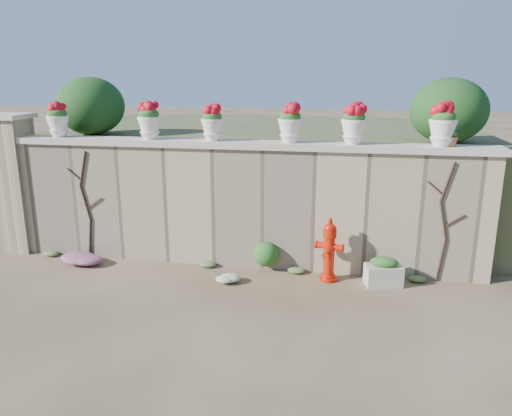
% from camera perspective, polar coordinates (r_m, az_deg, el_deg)
% --- Properties ---
extents(ground, '(80.00, 80.00, 0.00)m').
position_cam_1_polar(ground, '(7.07, -4.89, -11.49)').
color(ground, '#4B3C25').
rests_on(ground, ground).
extents(stone_wall, '(8.00, 0.40, 2.00)m').
position_cam_1_polar(stone_wall, '(8.36, -1.84, 0.13)').
color(stone_wall, tan).
rests_on(stone_wall, ground).
extents(wall_cap, '(8.10, 0.52, 0.10)m').
position_cam_1_polar(wall_cap, '(8.15, -1.91, 7.28)').
color(wall_cap, beige).
rests_on(wall_cap, stone_wall).
extents(gate_pillar, '(0.72, 0.72, 2.48)m').
position_cam_1_polar(gate_pillar, '(10.01, -25.80, 2.64)').
color(gate_pillar, tan).
rests_on(gate_pillar, ground).
extents(raised_fill, '(9.00, 6.00, 2.00)m').
position_cam_1_polar(raised_fill, '(11.43, 1.53, 4.24)').
color(raised_fill, '#384C23').
rests_on(raised_fill, ground).
extents(back_shrub_left, '(1.30, 1.30, 1.10)m').
position_cam_1_polar(back_shrub_left, '(10.35, -18.38, 11.00)').
color(back_shrub_left, '#143814').
rests_on(back_shrub_left, raised_fill).
extents(back_shrub_right, '(1.30, 1.30, 1.10)m').
position_cam_1_polar(back_shrub_right, '(9.27, 21.16, 10.35)').
color(back_shrub_right, '#143814').
rests_on(back_shrub_right, raised_fill).
extents(vine_left, '(0.60, 0.04, 1.91)m').
position_cam_1_polar(vine_left, '(9.10, -18.84, 0.50)').
color(vine_left, black).
rests_on(vine_left, ground).
extents(vine_right, '(0.60, 0.04, 1.91)m').
position_cam_1_polar(vine_right, '(8.12, 20.69, -1.39)').
color(vine_right, black).
rests_on(vine_right, ground).
extents(fire_hydrant, '(0.44, 0.31, 1.01)m').
position_cam_1_polar(fire_hydrant, '(7.87, 8.34, -4.72)').
color(fire_hydrant, red).
rests_on(fire_hydrant, ground).
extents(planter_box, '(0.61, 0.43, 0.46)m').
position_cam_1_polar(planter_box, '(7.96, 14.37, -7.12)').
color(planter_box, beige).
rests_on(planter_box, ground).
extents(green_shrub, '(0.67, 0.60, 0.64)m').
position_cam_1_polar(green_shrub, '(8.25, 0.86, -5.03)').
color(green_shrub, '#1E5119').
rests_on(green_shrub, ground).
extents(magenta_clump, '(0.82, 0.55, 0.22)m').
position_cam_1_polar(magenta_clump, '(9.03, -19.43, -5.53)').
color(magenta_clump, '#B4249F').
rests_on(magenta_clump, ground).
extents(white_flowers, '(0.48, 0.38, 0.17)m').
position_cam_1_polar(white_flowers, '(7.82, -3.10, -8.06)').
color(white_flowers, white).
rests_on(white_flowers, ground).
extents(urn_pot_0, '(0.37, 0.37, 0.58)m').
position_cam_1_polar(urn_pot_0, '(9.32, -21.71, 9.32)').
color(urn_pot_0, white).
rests_on(urn_pot_0, wall_cap).
extents(urn_pot_1, '(0.38, 0.38, 0.60)m').
position_cam_1_polar(urn_pot_1, '(8.56, -12.11, 9.68)').
color(urn_pot_1, white).
rests_on(urn_pot_1, wall_cap).
extents(urn_pot_2, '(0.36, 0.36, 0.57)m').
position_cam_1_polar(urn_pot_2, '(8.22, -5.01, 9.63)').
color(urn_pot_2, white).
rests_on(urn_pot_2, wall_cap).
extents(urn_pot_3, '(0.38, 0.38, 0.60)m').
position_cam_1_polar(urn_pot_3, '(7.98, 3.92, 9.59)').
color(urn_pot_3, white).
rests_on(urn_pot_3, wall_cap).
extents(urn_pot_4, '(0.39, 0.39, 0.61)m').
position_cam_1_polar(urn_pot_4, '(7.93, 11.11, 9.36)').
color(urn_pot_4, white).
rests_on(urn_pot_4, wall_cap).
extents(urn_pot_5, '(0.41, 0.41, 0.64)m').
position_cam_1_polar(urn_pot_5, '(8.05, 20.57, 8.87)').
color(urn_pot_5, white).
rests_on(urn_pot_5, wall_cap).
extents(terracotta_pot, '(0.20, 0.20, 0.24)m').
position_cam_1_polar(terracotta_pot, '(8.10, 21.38, 7.34)').
color(terracotta_pot, '#A65F32').
rests_on(terracotta_pot, wall_cap).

